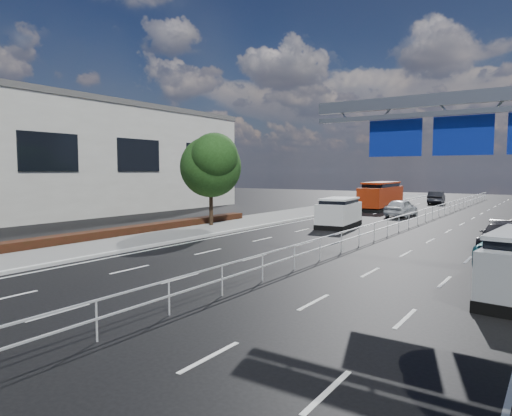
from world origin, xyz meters
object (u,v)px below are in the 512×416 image
Objects in this scene: near_car_silver at (401,208)px; parked_car_dark at (501,236)px; white_minivan at (339,213)px; overhead_gantry at (486,125)px; near_car_dark at (436,198)px; red_bus at (381,195)px.

parked_car_dark is at bearing 125.86° from near_car_silver.
white_minivan reaches higher than near_car_silver.
overhead_gantry is at bearing -89.00° from parked_car_dark.
white_minivan is 1.06× the size of near_car_dark.
red_bus is 24.63m from parked_car_dark.
near_car_silver is (1.52, 10.07, -0.25)m from white_minivan.
parked_car_dark is (9.24, -14.11, -0.11)m from near_car_silver.
near_car_dark is 33.62m from parked_car_dark.
red_bus reaches higher than near_car_dark.
red_bus is at bearing 114.47° from overhead_gantry.
near_car_silver is at bearing -61.48° from red_bus.
overhead_gantry is 32.87m from red_bus.
overhead_gantry reaches higher than white_minivan.
overhead_gantry reaches higher than red_bus.
near_car_dark is at bearing 82.45° from white_minivan.
overhead_gantry is at bearing 115.00° from near_car_silver.
overhead_gantry is 1.05× the size of red_bus.
red_bus reaches higher than white_minivan.
white_minivan is (-11.00, 12.99, -4.57)m from overhead_gantry.
near_car_dark is (-0.95, 17.92, -0.00)m from near_car_silver.
white_minivan reaches higher than parked_car_dark.
overhead_gantry is 42.56m from near_car_dark.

